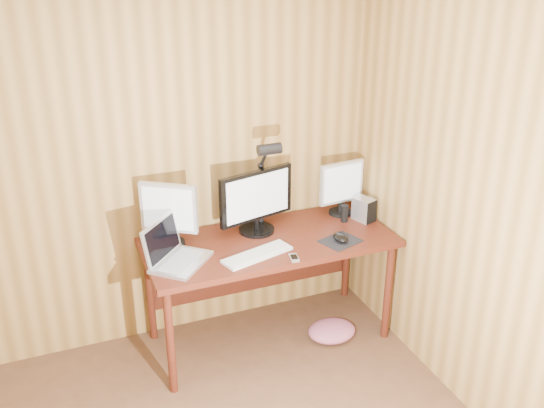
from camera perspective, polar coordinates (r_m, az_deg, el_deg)
room_shell at (r=2.06m, az=-7.80°, el=-14.38°), size 4.00×4.00×4.00m
desk at (r=4.01m, az=-0.66°, el=-4.49°), size 1.60×0.70×0.75m
monitor_center at (r=3.91m, az=-1.48°, el=0.31°), size 0.53×0.24×0.42m
monitor_left at (r=3.79m, az=-9.68°, el=-0.82°), size 0.32×0.23×0.41m
monitor_right at (r=4.20m, az=6.54°, el=1.61°), size 0.34×0.16×0.38m
laptop at (r=3.65m, az=-9.29°, el=-4.53°), size 0.45×0.46×0.26m
keyboard at (r=3.69m, az=-1.39°, el=-4.77°), size 0.47×0.26×0.02m
mousepad at (r=3.90m, az=6.45°, el=-3.48°), size 0.28×0.26×0.00m
mouse at (r=3.88m, az=6.47°, el=-3.18°), size 0.13×0.14×0.04m
hard_drive at (r=4.18m, az=8.65°, el=-0.51°), size 0.14×0.17×0.16m
phone at (r=3.67m, az=2.09°, el=-5.07°), size 0.07×0.11×0.01m
speaker at (r=4.14m, az=6.84°, el=-0.88°), size 0.05×0.05×0.12m
desk_lamp at (r=3.88m, az=-0.62°, el=3.03°), size 0.15×0.21×0.65m
fabric_pile at (r=4.26m, az=5.65°, el=-11.80°), size 0.35×0.29×0.11m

